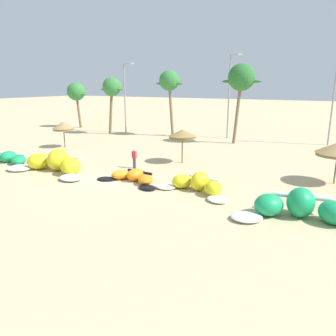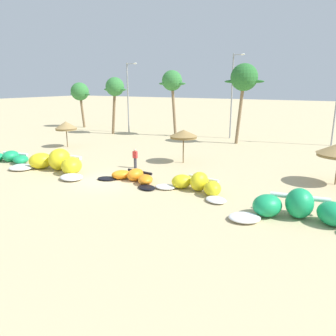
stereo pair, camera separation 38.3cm
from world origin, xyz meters
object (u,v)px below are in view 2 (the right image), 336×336
at_px(palm_left, 115,88).
at_px(lamppost_west_center, 233,93).
at_px(kite_far_left, 8,158).
at_px(kite_right_of_center, 299,209).
at_px(lamppost_west, 129,94).
at_px(beach_umbrella_near_van, 66,126).
at_px(person_near_kites, 135,158).
at_px(beach_umbrella_middle, 184,134).
at_px(kite_left, 56,163).
at_px(kite_center, 197,185).
at_px(palm_left_of_gap, 172,82).
at_px(kite_left_of_center, 133,177).
at_px(palm_center_left, 244,79).
at_px(palm_leftmost, 80,92).

bearing_deg(palm_left, lamppost_west_center, 16.12).
distance_m(kite_far_left, kite_right_of_center, 24.40).
bearing_deg(lamppost_west, kite_far_left, -85.65).
bearing_deg(beach_umbrella_near_van, person_near_kites, -18.26).
height_order(kite_right_of_center, beach_umbrella_middle, beach_umbrella_middle).
height_order(kite_far_left, palm_left, palm_left).
relative_size(kite_right_of_center, palm_left, 0.92).
xyz_separation_m(kite_far_left, kite_left, (6.04, -0.01, 0.29)).
height_order(kite_center, palm_left, palm_left).
height_order(kite_center, palm_left_of_gap, palm_left_of_gap).
height_order(kite_left, kite_center, kite_left).
xyz_separation_m(beach_umbrella_near_van, beach_umbrella_middle, (14.44, -0.29, 0.20)).
distance_m(kite_left_of_center, palm_center_left, 19.81).
bearing_deg(kite_left_of_center, palm_left, 131.13).
relative_size(kite_far_left, lamppost_west_center, 0.62).
relative_size(beach_umbrella_middle, lamppost_west_center, 0.28).
relative_size(person_near_kites, lamppost_west, 0.17).
height_order(kite_center, palm_leftmost, palm_leftmost).
height_order(kite_right_of_center, palm_center_left, palm_center_left).
relative_size(kite_center, kite_right_of_center, 0.78).
distance_m(kite_left_of_center, kite_right_of_center, 11.43).
distance_m(kite_left, palm_center_left, 22.18).
distance_m(kite_right_of_center, lamppost_west_center, 26.38).
relative_size(beach_umbrella_near_van, lamppost_west_center, 0.27).
relative_size(kite_far_left, kite_center, 1.16).
xyz_separation_m(beach_umbrella_near_van, palm_left_of_gap, (6.17, 12.66, 4.62)).
relative_size(beach_umbrella_near_van, lamppost_west, 0.30).
distance_m(kite_left, palm_left_of_gap, 21.42).
relative_size(palm_left, lamppost_west_center, 0.74).
relative_size(kite_far_left, palm_left, 0.83).
height_order(kite_far_left, lamppost_west_center, lamppost_west_center).
height_order(kite_right_of_center, palm_left, palm_left).
xyz_separation_m(kite_center, lamppost_west, (-19.50, 19.49, 4.84)).
distance_m(palm_center_left, lamppost_west_center, 4.38).
xyz_separation_m(beach_umbrella_near_van, palm_center_left, (15.98, 11.30, 4.97)).
distance_m(kite_right_of_center, person_near_kites, 14.17).
height_order(palm_left, lamppost_west, lamppost_west).
bearing_deg(palm_center_left, palm_left_of_gap, 172.16).
xyz_separation_m(palm_leftmost, lamppost_west_center, (24.50, 1.08, 0.18)).
bearing_deg(kite_far_left, beach_umbrella_middle, 28.94).
distance_m(kite_center, lamppost_west_center, 22.79).
relative_size(kite_right_of_center, beach_umbrella_near_van, 2.50).
distance_m(beach_umbrella_middle, palm_left, 19.31).
bearing_deg(palm_leftmost, kite_left_of_center, -39.83).
bearing_deg(kite_far_left, kite_left_of_center, 2.97).
distance_m(kite_right_of_center, palm_left_of_gap, 29.22).
xyz_separation_m(lamppost_west, lamppost_west_center, (14.33, 2.10, 0.35)).
height_order(beach_umbrella_near_van, palm_center_left, palm_center_left).
relative_size(kite_left_of_center, lamppost_west_center, 0.52).
bearing_deg(kite_left, palm_leftmost, 129.76).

